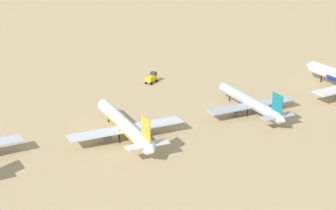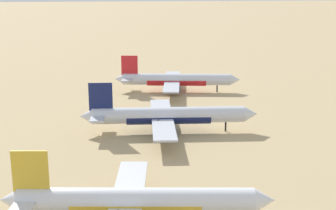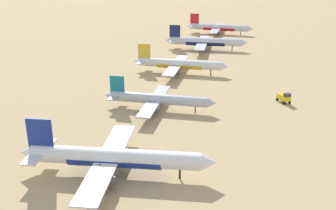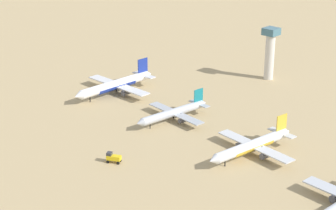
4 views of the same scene
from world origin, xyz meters
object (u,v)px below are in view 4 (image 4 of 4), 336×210
at_px(parked_jet_2, 253,145).
at_px(parked_jet_0, 116,85).
at_px(service_truck, 113,157).
at_px(control_tower, 270,51).
at_px(parked_jet_1, 174,113).

bearing_deg(parked_jet_2, parked_jet_0, -95.97).
bearing_deg(parked_jet_2, service_truck, -39.50).
bearing_deg(parked_jet_0, parked_jet_2, 84.03).
bearing_deg(control_tower, service_truck, 7.05).
bearing_deg(parked_jet_0, control_tower, 150.34).
bearing_deg(parked_jet_2, parked_jet_1, -95.11).
relative_size(parked_jet_0, service_truck, 8.43).
bearing_deg(service_truck, control_tower, -172.95).
relative_size(parked_jet_2, control_tower, 1.59).
height_order(parked_jet_0, control_tower, control_tower).
xyz_separation_m(parked_jet_1, service_truck, (44.25, 11.21, -1.69)).
xyz_separation_m(parked_jet_1, control_tower, (-75.11, -3.54, 11.40)).
distance_m(parked_jet_0, service_truck, 73.68).
xyz_separation_m(parked_jet_2, service_truck, (40.28, -33.20, -2.05)).
height_order(parked_jet_1, service_truck, parked_jet_1).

